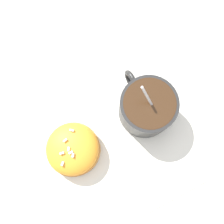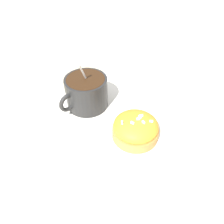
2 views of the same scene
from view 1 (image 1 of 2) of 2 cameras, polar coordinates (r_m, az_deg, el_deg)
name	(u,v)px [view 1 (image 1 of 2)]	position (r m, az deg, el deg)	size (l,w,h in m)	color
ground_plane	(109,130)	(0.48, -0.63, -3.84)	(3.00, 3.00, 0.00)	#C6B793
paper_napkin	(109,129)	(0.48, -0.63, -3.82)	(0.33, 0.34, 0.00)	white
coffee_cup	(147,107)	(0.45, 7.57, 1.09)	(0.10, 0.12, 0.12)	black
frosted_pastry	(72,148)	(0.46, -8.65, -7.70)	(0.09, 0.09, 0.05)	#C18442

